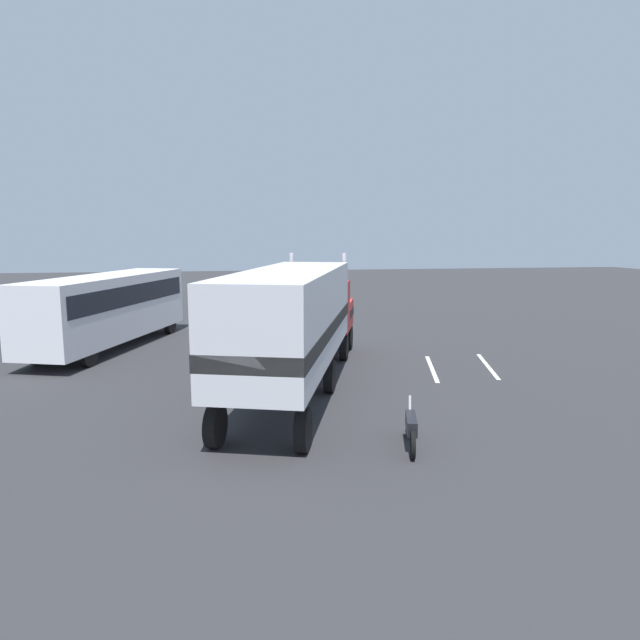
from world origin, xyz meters
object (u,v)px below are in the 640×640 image
object	(u,v)px
semi_truck	(297,317)
parked_bus	(109,304)
person_bystander	(218,367)
motorcycle	(411,428)

from	to	relation	value
semi_truck	parked_bus	size ratio (longest dim) A/B	1.27
semi_truck	person_bystander	xyz separation A→B (m)	(0.06, 2.66, -1.63)
semi_truck	person_bystander	world-z (taller)	semi_truck
person_bystander	motorcycle	size ratio (longest dim) A/B	0.79
person_bystander	parked_bus	xyz separation A→B (m)	(8.56, 5.04, 1.17)
semi_truck	motorcycle	xyz separation A→B (m)	(-5.59, -2.11, -2.04)
semi_truck	parked_bus	bearing A→B (deg)	41.77
parked_bus	motorcycle	bearing A→B (deg)	-145.38
parked_bus	motorcycle	distance (m)	17.33
person_bystander	parked_bus	world-z (taller)	parked_bus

